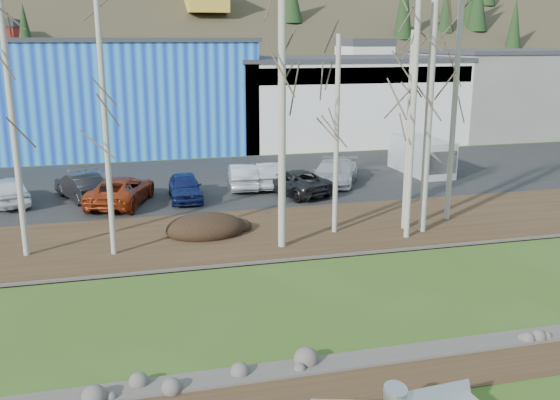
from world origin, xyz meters
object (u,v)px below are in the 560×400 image
object	(u,v)px
car_7	(330,173)
car_2	(121,190)
van_white	(423,156)
car_4	(185,187)
car_8	(243,176)
car_1	(81,186)
car_6	(293,181)
car_3	(99,186)
car_5	(267,174)
car_0	(9,190)
car_9	(340,172)

from	to	relation	value
car_7	car_2	bearing A→B (deg)	-143.72
car_2	van_white	world-z (taller)	van_white
car_4	car_8	distance (m)	3.89
car_1	car_7	size ratio (longest dim) A/B	0.94
car_4	car_6	distance (m)	5.75
car_3	van_white	world-z (taller)	van_white
car_3	car_1	bearing A→B (deg)	144.47
car_5	car_7	xyz separation A→B (m)	(3.64, -0.38, -0.04)
car_3	car_6	bearing A→B (deg)	-32.22
car_2	car_0	bearing A→B (deg)	3.82
car_7	car_3	bearing A→B (deg)	-150.82
car_0	car_9	size ratio (longest dim) A/B	0.94
car_6	van_white	distance (m)	9.61
car_2	car_4	distance (m)	3.22
car_3	car_9	bearing A→B (deg)	-23.15
car_3	car_5	bearing A→B (deg)	-20.38
car_3	car_6	xyz separation A→B (m)	(10.08, -1.45, -0.00)
car_6	car_9	distance (m)	3.64
car_9	car_1	bearing A→B (deg)	-151.64
car_0	car_5	bearing A→B (deg)	166.61
car_0	car_7	distance (m)	17.05
car_7	van_white	xyz separation A→B (m)	(6.47, 1.33, 0.44)
car_6	car_1	bearing A→B (deg)	-29.09
car_2	car_7	world-z (taller)	car_2
car_2	van_white	size ratio (longest dim) A/B	1.03
car_8	car_7	bearing A→B (deg)	-177.11
car_5	car_6	distance (m)	2.26
car_0	car_9	bearing A→B (deg)	164.77
car_3	car_8	distance (m)	7.75
car_5	car_9	world-z (taller)	car_5
car_0	car_1	distance (m)	3.44
car_9	van_white	distance (m)	6.05
car_4	car_7	xyz separation A→B (m)	(8.41, 1.50, -0.03)
car_0	van_white	xyz separation A→B (m)	(23.52, 1.55, 0.37)
car_3	car_5	distance (m)	9.12
car_3	van_white	bearing A→B (deg)	-19.45
car_5	car_7	distance (m)	3.66
car_0	car_5	distance (m)	13.43
car_8	car_2	bearing A→B (deg)	24.13
car_1	car_2	distance (m)	2.57
car_4	car_5	world-z (taller)	car_5
car_7	car_9	xyz separation A→B (m)	(0.59, 0.00, 0.00)
car_4	van_white	distance (m)	15.15
car_6	car_9	bearing A→B (deg)	-173.62
van_white	car_2	bearing A→B (deg)	-172.37
car_4	van_white	bearing A→B (deg)	12.52
car_3	car_9	distance (m)	13.32
car_6	car_9	xyz separation A→B (m)	(3.25, 1.65, -0.02)
car_4	car_2	bearing A→B (deg)	-175.87
car_2	van_white	distance (m)	18.34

